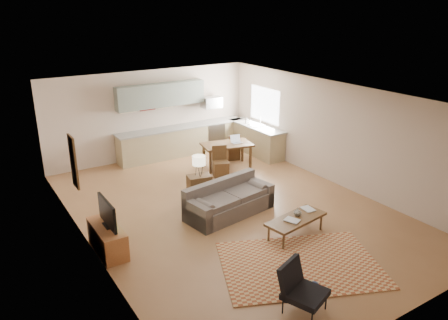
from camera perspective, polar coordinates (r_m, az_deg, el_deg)
room at (r=9.77m, az=0.94°, el=0.60°), size 9.00×9.00×9.00m
kitchen_counter_back at (r=13.92m, az=-5.45°, el=2.59°), size 4.26×0.64×0.92m
kitchen_counter_right at (r=13.98m, az=4.22°, el=2.71°), size 0.64×2.26×0.92m
kitchen_range at (r=14.43m, az=-1.55°, el=3.26°), size 0.62×0.62×0.90m
kitchen_microwave at (r=14.17m, az=-1.64°, el=7.55°), size 0.62×0.40×0.35m
upper_cabinets at (r=13.43m, az=-8.25°, el=8.41°), size 2.80×0.34×0.70m
window_right at (r=13.88m, az=5.33°, el=7.21°), size 0.02×1.40×1.05m
wall_art_left at (r=9.30m, az=-19.02°, el=-0.23°), size 0.06×0.42×1.10m
triptych at (r=13.45m, az=-10.02°, el=7.45°), size 1.70×0.04×0.50m
rug at (r=8.42m, az=9.89°, el=-13.30°), size 3.42×2.95×0.02m
sofa at (r=9.94m, az=0.74°, el=-5.10°), size 2.30×1.28×0.76m
coffee_table at (r=9.25m, az=9.33°, el=-8.59°), size 1.45×0.76×0.42m
book_a at (r=8.93m, az=8.55°, el=-8.07°), size 0.43×0.45×0.03m
book_b at (r=9.48m, az=10.37°, el=-6.45°), size 0.28×0.34×0.02m
vase at (r=9.22m, az=9.60°, el=-6.68°), size 0.22×0.22×0.17m
armchair at (r=7.14m, az=10.60°, el=-16.34°), size 0.90×0.90×0.79m
tv_credenza at (r=8.87m, az=-14.98°, el=-9.90°), size 0.45×1.17×0.54m
tv at (r=8.63m, az=-15.01°, el=-6.71°), size 0.09×0.90×0.54m
console_table at (r=10.66m, az=-3.23°, el=-3.66°), size 0.61×0.47×0.65m
table_lamp at (r=10.44m, az=-3.29°, el=-0.72°), size 0.33×0.33×0.52m
dining_table at (r=12.76m, az=0.39°, el=0.59°), size 1.56×1.09×0.72m
dining_chair_near at (r=12.05m, az=-0.45°, el=-0.24°), size 0.53×0.55×0.86m
dining_chair_far at (r=13.44m, az=1.15°, el=1.78°), size 0.48×0.49×0.80m
laptop at (r=12.69m, az=1.71°, el=2.72°), size 0.32×0.25×0.23m
soap_bottle at (r=14.07m, az=3.01°, el=5.20°), size 0.12×0.12×0.19m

